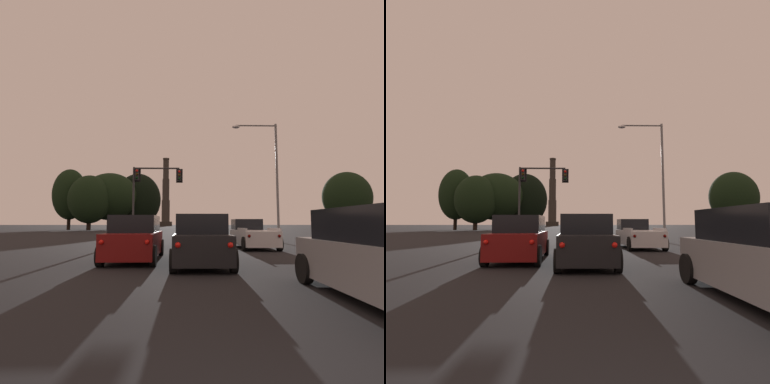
{
  "view_description": "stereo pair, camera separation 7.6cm",
  "coord_description": "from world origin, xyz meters",
  "views": [
    {
      "loc": [
        -0.9,
        -1.17,
        1.53
      ],
      "look_at": [
        -0.26,
        27.56,
        4.55
      ],
      "focal_mm": 28.0,
      "sensor_mm": 36.0,
      "label": 1
    },
    {
      "loc": [
        -0.83,
        -1.17,
        1.53
      ],
      "look_at": [
        -0.26,
        27.56,
        4.55
      ],
      "focal_mm": 28.0,
      "sensor_mm": 36.0,
      "label": 2
    }
  ],
  "objects": [
    {
      "name": "treeline_far_right",
      "position": [
        -12.86,
        74.63,
        7.47
      ],
      "size": [
        11.4,
        10.26,
        14.11
      ],
      "color": "black",
      "rests_on": "ground_plane"
    },
    {
      "name": "suv_center_lane_second",
      "position": [
        -0.33,
        10.24,
        0.9
      ],
      "size": [
        2.13,
        4.91,
        1.86
      ],
      "rotation": [
        0.0,
        0.0,
        -0.01
      ],
      "color": "black",
      "rests_on": "ground_plane"
    },
    {
      "name": "treeline_far_left",
      "position": [
        -18.95,
        70.81,
        7.91
      ],
      "size": [
        13.15,
        11.84,
        13.6
      ],
      "color": "black",
      "rests_on": "ground_plane"
    },
    {
      "name": "pickup_truck_right_lane_front",
      "position": [
        3.33,
        18.05,
        0.8
      ],
      "size": [
        2.24,
        5.52,
        1.82
      ],
      "rotation": [
        0.0,
        0.0,
        0.01
      ],
      "color": "silver",
      "rests_on": "ground_plane"
    },
    {
      "name": "suv_center_lane_front",
      "position": [
        -0.17,
        18.22,
        0.9
      ],
      "size": [
        2.11,
        4.91,
        1.86
      ],
      "rotation": [
        0.0,
        0.0,
        0.0
      ],
      "color": "#232328",
      "rests_on": "ground_plane"
    },
    {
      "name": "treeline_left_mid",
      "position": [
        40.34,
        73.97,
        8.18
      ],
      "size": [
        12.03,
        10.82,
        14.68
      ],
      "color": "black",
      "rests_on": "ground_plane"
    },
    {
      "name": "street_lamp",
      "position": [
        6.17,
        23.26,
        6.03
      ],
      "size": [
        3.8,
        0.36,
        9.91
      ],
      "color": "slate",
      "rests_on": "ground_plane"
    },
    {
      "name": "suv_left_lane_second",
      "position": [
        -3.0,
        11.65,
        0.9
      ],
      "size": [
        2.13,
        4.91,
        1.86
      ],
      "rotation": [
        0.0,
        0.0,
        0.01
      ],
      "color": "maroon",
      "rests_on": "ground_plane"
    },
    {
      "name": "traffic_light_overhead_left",
      "position": [
        -4.09,
        25.09,
        4.93
      ],
      "size": [
        4.51,
        0.5,
        6.51
      ],
      "color": "#2D2D30",
      "rests_on": "ground_plane"
    },
    {
      "name": "treeline_right_mid",
      "position": [
        -22.43,
        66.22,
        6.89
      ],
      "size": [
        9.46,
        8.51,
        12.31
      ],
      "color": "black",
      "rests_on": "ground_plane"
    },
    {
      "name": "treeline_center_right",
      "position": [
        -28.11,
        69.48,
        8.31
      ],
      "size": [
        7.9,
        7.11,
        14.3
      ],
      "color": "black",
      "rests_on": "ground_plane"
    },
    {
      "name": "smokestack",
      "position": [
        -12.09,
        169.1,
        15.25
      ],
      "size": [
        7.34,
        7.34,
        38.93
      ],
      "color": "#2B2722",
      "rests_on": "ground_plane"
    }
  ]
}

